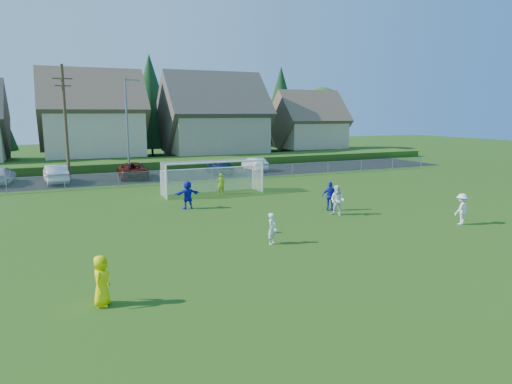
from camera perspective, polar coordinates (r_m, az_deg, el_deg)
ground at (r=20.03m, az=9.43°, el=-7.57°), size 160.00×160.00×0.00m
asphalt_lot at (r=45.07m, az=-10.14°, el=2.16°), size 60.00×60.00×0.00m
grass_embankment at (r=52.29m, az=-12.14°, el=3.59°), size 70.00×6.00×0.80m
soccer_ball at (r=23.05m, az=2.43°, el=-4.83°), size 0.22×0.22×0.22m
referee at (r=15.22m, az=-18.77°, el=-10.45°), size 0.80×0.94×1.63m
player_white_a at (r=20.97m, az=2.03°, el=-4.59°), size 0.63×0.60×1.45m
player_white_b at (r=27.10m, az=10.14°, el=-1.06°), size 1.01×1.08×1.77m
player_white_c at (r=26.98m, az=24.31°, el=-1.94°), size 1.20×0.85×1.68m
player_blue_a at (r=28.39m, az=9.28°, el=-0.53°), size 1.13×0.83×1.78m
player_blue_b at (r=28.85m, az=-8.54°, el=-0.35°), size 1.68×0.63×1.77m
goalkeeper at (r=33.71m, az=-4.41°, el=1.04°), size 0.66×0.54×1.57m
car_a at (r=43.88m, az=-29.37°, el=1.87°), size 2.47×4.86×1.59m
car_b at (r=42.54m, az=-23.75°, el=2.08°), size 2.09×4.89×1.57m
car_c at (r=43.50m, az=-15.21°, el=2.66°), size 2.65×5.38×1.47m
car_e at (r=44.96m, az=-4.60°, el=3.22°), size 1.82×4.40×1.49m
car_f at (r=47.43m, az=-0.17°, el=3.52°), size 1.56×4.16×1.36m
soccer_goal at (r=33.94m, az=-5.54°, el=2.52°), size 7.42×1.90×2.50m
chainlink_fence at (r=39.72m, az=-8.24°, el=2.09°), size 52.06×0.06×1.20m
streetlight at (r=42.36m, az=-15.74°, el=8.02°), size 1.38×0.18×9.00m
utility_pole at (r=42.92m, az=-22.71°, el=8.06°), size 1.60×0.26×10.00m
houses_row at (r=59.72m, az=-12.02°, el=11.02°), size 53.90×11.45×13.27m
tree_row at (r=65.68m, az=-13.98°, el=10.46°), size 65.98×12.36×13.80m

